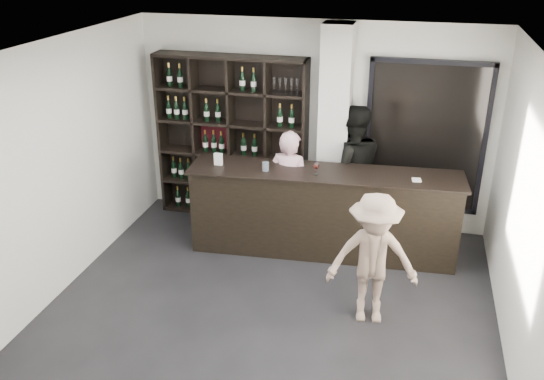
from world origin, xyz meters
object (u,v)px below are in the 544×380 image
(taster_black, at_px, (351,171))
(tasting_counter, at_px, (323,212))
(wine_shelf, at_px, (232,139))
(customer, at_px, (373,259))
(taster_pink, at_px, (289,188))

(taster_black, bearing_deg, tasting_counter, 46.88)
(wine_shelf, distance_m, customer, 3.16)
(taster_pink, bearing_deg, taster_black, -137.67)
(taster_black, bearing_deg, wine_shelf, -26.28)
(tasting_counter, bearing_deg, wine_shelf, 147.29)
(taster_pink, relative_size, taster_black, 0.86)
(taster_black, xyz_separation_m, customer, (0.49, -2.00, -0.18))
(tasting_counter, distance_m, taster_black, 0.79)
(tasting_counter, height_order, taster_pink, taster_pink)
(wine_shelf, distance_m, tasting_counter, 1.82)
(taster_black, relative_size, customer, 1.24)
(wine_shelf, distance_m, taster_black, 1.79)
(customer, bearing_deg, taster_pink, 120.12)
(tasting_counter, xyz_separation_m, taster_pink, (-0.50, 0.18, 0.22))
(wine_shelf, relative_size, taster_black, 1.29)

